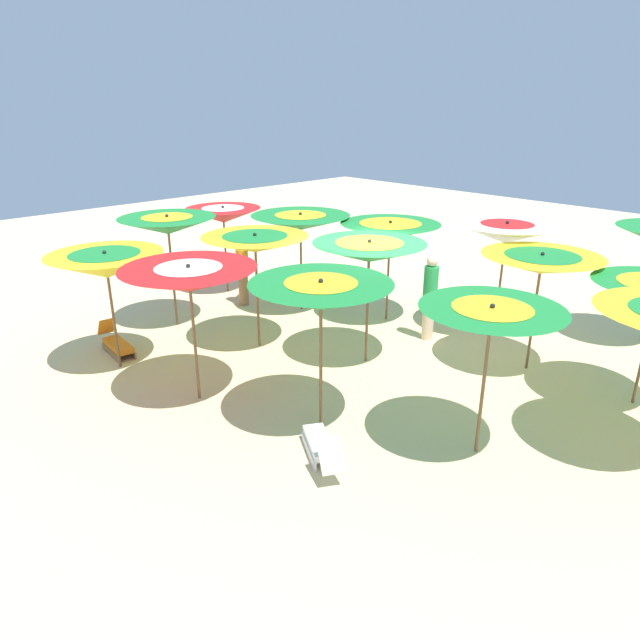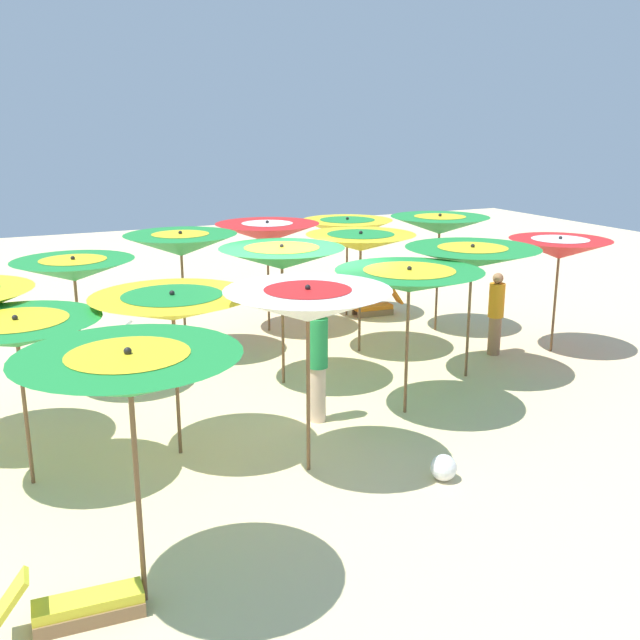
% 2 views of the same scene
% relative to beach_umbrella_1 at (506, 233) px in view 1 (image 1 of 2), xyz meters
% --- Properties ---
extents(ground, '(39.84, 39.84, 0.04)m').
position_rel_beach_umbrella_1_xyz_m(ground, '(-1.02, -2.85, -2.22)').
color(ground, beige).
extents(beach_umbrella_1, '(2.07, 2.07, 2.46)m').
position_rel_beach_umbrella_1_xyz_m(beach_umbrella_1, '(0.00, 0.00, 0.00)').
color(beach_umbrella_1, brown).
rests_on(beach_umbrella_1, ground).
extents(beach_umbrella_2, '(2.21, 2.21, 2.31)m').
position_rel_beach_umbrella_1_xyz_m(beach_umbrella_2, '(-2.16, -1.12, -0.11)').
color(beach_umbrella_2, brown).
rests_on(beach_umbrella_2, ground).
extents(beach_umbrella_3, '(2.29, 2.29, 2.36)m').
position_rel_beach_umbrella_1_xyz_m(beach_umbrella_3, '(-4.02, -2.10, -0.07)').
color(beach_umbrella_3, brown).
rests_on(beach_umbrella_3, ground).
extents(beach_umbrella_4, '(1.91, 1.91, 2.27)m').
position_rel_beach_umbrella_1_xyz_m(beach_umbrella_4, '(-6.42, -2.58, -0.17)').
color(beach_umbrella_4, brown).
rests_on(beach_umbrella_4, ground).
extents(beach_umbrella_6, '(2.12, 2.12, 2.27)m').
position_rel_beach_umbrella_1_xyz_m(beach_umbrella_6, '(1.37, -1.20, -0.15)').
color(beach_umbrella_6, brown).
rests_on(beach_umbrella_6, ground).
extents(beach_umbrella_7, '(2.09, 2.09, 2.42)m').
position_rel_beach_umbrella_1_xyz_m(beach_umbrella_7, '(-0.97, -3.16, -0.01)').
color(beach_umbrella_7, brown).
rests_on(beach_umbrella_7, ground).
extents(beach_umbrella_8, '(2.09, 2.09, 2.37)m').
position_rel_beach_umbrella_1_xyz_m(beach_umbrella_8, '(-3.01, -4.20, -0.04)').
color(beach_umbrella_8, brown).
rests_on(beach_umbrella_8, ground).
extents(beach_umbrella_9, '(2.06, 2.06, 2.51)m').
position_rel_beach_umbrella_1_xyz_m(beach_umbrella_9, '(-5.22, -4.83, 0.07)').
color(beach_umbrella_9, brown).
rests_on(beach_umbrella_9, ground).
extents(beach_umbrella_11, '(1.95, 1.95, 2.28)m').
position_rel_beach_umbrella_1_xyz_m(beach_umbrella_11, '(2.19, -4.30, -0.15)').
color(beach_umbrella_11, brown).
rests_on(beach_umbrella_11, ground).
extents(beach_umbrella_12, '(2.10, 2.10, 2.41)m').
position_rel_beach_umbrella_1_xyz_m(beach_umbrella_12, '(0.12, -5.44, -0.05)').
color(beach_umbrella_12, brown).
rests_on(beach_umbrella_12, ground).
extents(beach_umbrella_13, '(2.17, 2.17, 2.38)m').
position_rel_beach_umbrella_1_xyz_m(beach_umbrella_13, '(-1.95, -6.33, -0.08)').
color(beach_umbrella_13, brown).
rests_on(beach_umbrella_13, ground).
extents(beach_umbrella_14, '(2.05, 2.05, 2.28)m').
position_rel_beach_umbrella_1_xyz_m(beach_umbrella_14, '(-4.05, -6.76, -0.19)').
color(beach_umbrella_14, brown).
rests_on(beach_umbrella_14, ground).
extents(lounger_1, '(1.20, 0.44, 0.61)m').
position_rel_beach_umbrella_1_xyz_m(lounger_1, '(-4.70, -6.50, -2.00)').
color(lounger_1, olive).
rests_on(lounger_1, ground).
extents(lounger_2, '(1.27, 0.93, 0.57)m').
position_rel_beach_umbrella_1_xyz_m(lounger_2, '(0.76, -6.05, -2.00)').
color(lounger_2, silver).
rests_on(lounger_2, ground).
extents(beachgoer_0, '(0.30, 0.30, 1.60)m').
position_rel_beach_umbrella_1_xyz_m(beachgoer_0, '(-5.27, -2.90, -1.37)').
color(beachgoer_0, '#A3704C').
rests_on(beachgoer_0, ground).
extents(beachgoer_1, '(0.30, 0.30, 1.83)m').
position_rel_beach_umbrella_1_xyz_m(beachgoer_1, '(-0.80, -1.40, -1.23)').
color(beachgoer_1, beige).
rests_on(beachgoer_1, ground).
extents(beach_ball, '(0.34, 0.34, 0.34)m').
position_rel_beach_umbrella_1_xyz_m(beach_ball, '(-1.42, 0.99, -2.03)').
color(beach_ball, white).
rests_on(beach_ball, ground).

